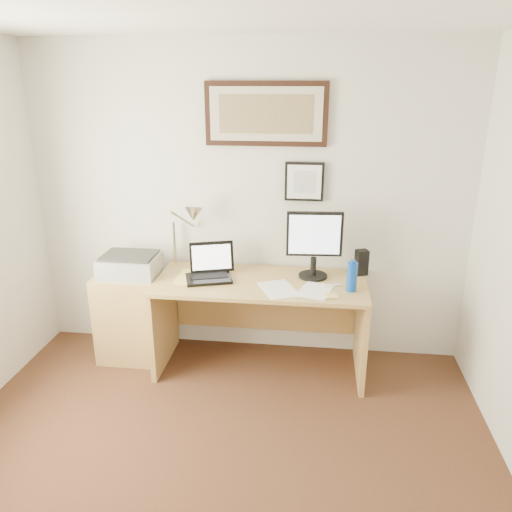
% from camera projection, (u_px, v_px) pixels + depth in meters
% --- Properties ---
extents(wall_back, '(3.50, 0.02, 2.50)m').
position_uv_depth(wall_back, '(247.00, 205.00, 3.98)').
color(wall_back, silver).
rests_on(wall_back, ground).
extents(side_cabinet, '(0.50, 0.40, 0.73)m').
position_uv_depth(side_cabinet, '(131.00, 316.00, 4.08)').
color(side_cabinet, '#AD8548').
rests_on(side_cabinet, floor).
extents(water_bottle, '(0.07, 0.07, 0.21)m').
position_uv_depth(water_bottle, '(352.00, 277.00, 3.57)').
color(water_bottle, '#0D3FA9').
rests_on(water_bottle, desk).
extents(bottle_cap, '(0.04, 0.04, 0.02)m').
position_uv_depth(bottle_cap, '(353.00, 262.00, 3.53)').
color(bottle_cap, '#0D3FA9').
rests_on(bottle_cap, water_bottle).
extents(speaker, '(0.11, 0.10, 0.20)m').
position_uv_depth(speaker, '(362.00, 262.00, 3.87)').
color(speaker, black).
rests_on(speaker, desk).
extents(paper_sheet_a, '(0.35, 0.40, 0.00)m').
position_uv_depth(paper_sheet_a, '(278.00, 289.00, 3.63)').
color(paper_sheet_a, white).
rests_on(paper_sheet_a, desk).
extents(paper_sheet_b, '(0.28, 0.35, 0.00)m').
position_uv_depth(paper_sheet_b, '(315.00, 291.00, 3.60)').
color(paper_sheet_b, white).
rests_on(paper_sheet_b, desk).
extents(sticky_pad, '(0.10, 0.10, 0.01)m').
position_uv_depth(sticky_pad, '(331.00, 296.00, 3.50)').
color(sticky_pad, '#D5C365').
rests_on(sticky_pad, desk).
extents(marker_pen, '(0.14, 0.06, 0.02)m').
position_uv_depth(marker_pen, '(332.00, 285.00, 3.68)').
color(marker_pen, white).
rests_on(marker_pen, desk).
extents(book, '(0.21, 0.29, 0.02)m').
position_uv_depth(book, '(178.00, 277.00, 3.83)').
color(book, '#E2D46A').
rests_on(book, desk).
extents(desk, '(1.60, 0.70, 0.75)m').
position_uv_depth(desk, '(261.00, 304.00, 3.94)').
color(desk, '#AD8548').
rests_on(desk, floor).
extents(laptop, '(0.40, 0.39, 0.26)m').
position_uv_depth(laptop, '(210.00, 271.00, 3.82)').
color(laptop, black).
rests_on(laptop, desk).
extents(lcd_monitor, '(0.42, 0.22, 0.52)m').
position_uv_depth(lcd_monitor, '(314.00, 242.00, 3.75)').
color(lcd_monitor, black).
rests_on(lcd_monitor, desk).
extents(printer, '(0.44, 0.34, 0.18)m').
position_uv_depth(printer, '(130.00, 265.00, 3.90)').
color(printer, '#A1A1A3').
rests_on(printer, side_cabinet).
extents(desk_lamp, '(0.29, 0.27, 0.53)m').
position_uv_depth(desk_lamp, '(192.00, 217.00, 3.87)').
color(desk_lamp, silver).
rests_on(desk_lamp, desk).
extents(picture_large, '(0.92, 0.04, 0.47)m').
position_uv_depth(picture_large, '(266.00, 114.00, 3.70)').
color(picture_large, black).
rests_on(picture_large, wall_back).
extents(picture_small, '(0.30, 0.03, 0.30)m').
position_uv_depth(picture_small, '(304.00, 182.00, 3.83)').
color(picture_small, black).
rests_on(picture_small, wall_back).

